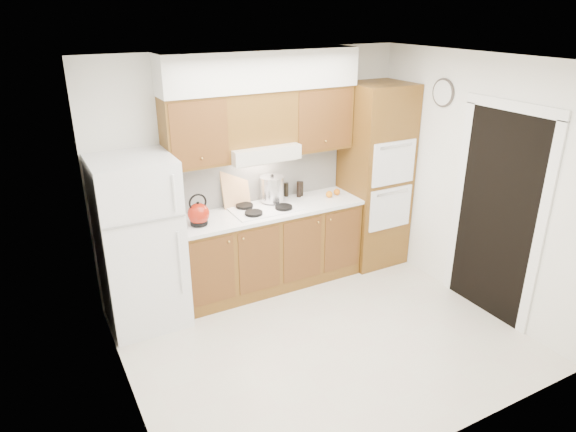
% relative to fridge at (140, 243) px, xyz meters
% --- Properties ---
extents(floor, '(3.60, 3.60, 0.00)m').
position_rel_fridge_xyz_m(floor, '(1.41, -1.14, -0.86)').
color(floor, beige).
rests_on(floor, ground).
extents(ceiling, '(3.60, 3.60, 0.00)m').
position_rel_fridge_xyz_m(ceiling, '(1.41, -1.14, 1.74)').
color(ceiling, white).
rests_on(ceiling, wall_back).
extents(wall_back, '(3.60, 0.02, 2.60)m').
position_rel_fridge_xyz_m(wall_back, '(1.41, 0.36, 0.44)').
color(wall_back, white).
rests_on(wall_back, floor).
extents(wall_left, '(0.02, 3.00, 2.60)m').
position_rel_fridge_xyz_m(wall_left, '(-0.40, -1.14, 0.44)').
color(wall_left, white).
rests_on(wall_left, floor).
extents(wall_right, '(0.02, 3.00, 2.60)m').
position_rel_fridge_xyz_m(wall_right, '(3.21, -1.14, 0.44)').
color(wall_right, white).
rests_on(wall_right, floor).
extents(fridge, '(0.75, 0.72, 1.72)m').
position_rel_fridge_xyz_m(fridge, '(0.00, 0.00, 0.00)').
color(fridge, white).
rests_on(fridge, floor).
extents(base_cabinets, '(2.11, 0.60, 0.90)m').
position_rel_fridge_xyz_m(base_cabinets, '(1.43, 0.06, -0.41)').
color(base_cabinets, brown).
rests_on(base_cabinets, floor).
extents(countertop, '(2.13, 0.62, 0.04)m').
position_rel_fridge_xyz_m(countertop, '(1.43, 0.05, 0.06)').
color(countertop, white).
rests_on(countertop, base_cabinets).
extents(backsplash, '(2.11, 0.03, 0.56)m').
position_rel_fridge_xyz_m(backsplash, '(1.43, 0.34, 0.36)').
color(backsplash, white).
rests_on(backsplash, countertop).
extents(oven_cabinet, '(0.70, 0.65, 2.20)m').
position_rel_fridge_xyz_m(oven_cabinet, '(2.85, 0.03, 0.24)').
color(oven_cabinet, brown).
rests_on(oven_cabinet, floor).
extents(upper_cab_left, '(0.63, 0.33, 0.70)m').
position_rel_fridge_xyz_m(upper_cab_left, '(0.69, 0.19, 0.99)').
color(upper_cab_left, brown).
rests_on(upper_cab_left, wall_back).
extents(upper_cab_right, '(0.73, 0.33, 0.70)m').
position_rel_fridge_xyz_m(upper_cab_right, '(2.12, 0.19, 0.99)').
color(upper_cab_right, brown).
rests_on(upper_cab_right, wall_back).
extents(range_hood, '(0.75, 0.45, 0.15)m').
position_rel_fridge_xyz_m(range_hood, '(1.38, 0.13, 0.71)').
color(range_hood, silver).
rests_on(range_hood, wall_back).
extents(upper_cab_over_hood, '(0.75, 0.33, 0.55)m').
position_rel_fridge_xyz_m(upper_cab_over_hood, '(1.38, 0.19, 1.06)').
color(upper_cab_over_hood, brown).
rests_on(upper_cab_over_hood, range_hood).
extents(soffit, '(2.13, 0.36, 0.40)m').
position_rel_fridge_xyz_m(soffit, '(1.43, 0.18, 1.54)').
color(soffit, silver).
rests_on(soffit, wall_back).
extents(cooktop, '(0.74, 0.50, 0.01)m').
position_rel_fridge_xyz_m(cooktop, '(1.38, 0.07, 0.09)').
color(cooktop, white).
rests_on(cooktop, countertop).
extents(doorway, '(0.02, 0.90, 2.10)m').
position_rel_fridge_xyz_m(doorway, '(3.19, -1.49, 0.19)').
color(doorway, black).
rests_on(doorway, floor).
extents(wall_clock, '(0.02, 0.30, 0.30)m').
position_rel_fridge_xyz_m(wall_clock, '(3.19, -0.59, 1.29)').
color(wall_clock, '#3F3833').
rests_on(wall_clock, wall_right).
extents(kettle, '(0.27, 0.27, 0.22)m').
position_rel_fridge_xyz_m(kettle, '(0.60, -0.02, 0.20)').
color(kettle, maroon).
rests_on(kettle, countertop).
extents(cutting_board, '(0.33, 0.14, 0.43)m').
position_rel_fridge_xyz_m(cutting_board, '(1.15, 0.31, 0.28)').
color(cutting_board, tan).
rests_on(cutting_board, countertop).
extents(stock_pot, '(0.34, 0.34, 0.27)m').
position_rel_fridge_xyz_m(stock_pot, '(1.54, 0.19, 0.25)').
color(stock_pot, silver).
rests_on(stock_pot, cooktop).
extents(condiment_a, '(0.06, 0.06, 0.19)m').
position_rel_fridge_xyz_m(condiment_a, '(1.90, 0.22, 0.17)').
color(condiment_a, black).
rests_on(condiment_a, countertop).
extents(condiment_b, '(0.06, 0.06, 0.16)m').
position_rel_fridge_xyz_m(condiment_b, '(1.79, 0.31, 0.16)').
color(condiment_b, black).
rests_on(condiment_b, countertop).
extents(condiment_c, '(0.08, 0.08, 0.17)m').
position_rel_fridge_xyz_m(condiment_c, '(1.95, 0.25, 0.16)').
color(condiment_c, black).
rests_on(condiment_c, countertop).
extents(orange_near, '(0.08, 0.08, 0.08)m').
position_rel_fridge_xyz_m(orange_near, '(2.20, 0.03, 0.12)').
color(orange_near, orange).
rests_on(orange_near, countertop).
extents(orange_far, '(0.09, 0.09, 0.08)m').
position_rel_fridge_xyz_m(orange_far, '(2.33, 0.06, 0.12)').
color(orange_far, orange).
rests_on(orange_far, countertop).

